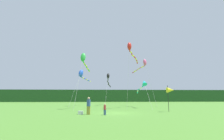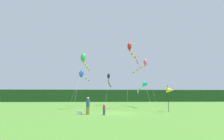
{
  "view_description": "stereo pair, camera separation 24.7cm",
  "coord_description": "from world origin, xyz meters",
  "px_view_note": "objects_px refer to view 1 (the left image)",
  "views": [
    {
      "loc": [
        -1.5,
        -19.56,
        1.83
      ],
      "look_at": [
        0.0,
        6.0,
        5.96
      ],
      "focal_mm": 26.8,
      "sensor_mm": 36.0,
      "label": 1
    },
    {
      "loc": [
        -1.26,
        -19.57,
        1.83
      ],
      "look_at": [
        0.0,
        6.0,
        5.96
      ],
      "focal_mm": 26.8,
      "sensor_mm": 36.0,
      "label": 2
    }
  ],
  "objects_px": {
    "kite_red": "(131,49)",
    "kite_cyan": "(143,84)",
    "banner_flag_pole": "(170,90)",
    "kite_rainbow": "(143,64)",
    "kite_green": "(84,59)",
    "person_adult": "(89,105)",
    "kite_black": "(108,78)",
    "kite_blue": "(82,74)",
    "person_child": "(105,109)",
    "cooler_box": "(81,113)"
  },
  "relations": [
    {
      "from": "kite_blue",
      "to": "kite_red",
      "type": "bearing_deg",
      "value": -43.93
    },
    {
      "from": "banner_flag_pole",
      "to": "kite_blue",
      "type": "bearing_deg",
      "value": 131.99
    },
    {
      "from": "kite_cyan",
      "to": "kite_blue",
      "type": "xyz_separation_m",
      "value": [
        -11.5,
        6.64,
        2.55
      ]
    },
    {
      "from": "kite_red",
      "to": "kite_rainbow",
      "type": "height_order",
      "value": "kite_red"
    },
    {
      "from": "kite_rainbow",
      "to": "kite_green",
      "type": "distance_m",
      "value": 12.82
    },
    {
      "from": "person_adult",
      "to": "banner_flag_pole",
      "type": "distance_m",
      "value": 10.55
    },
    {
      "from": "person_child",
      "to": "banner_flag_pole",
      "type": "height_order",
      "value": "banner_flag_pole"
    },
    {
      "from": "kite_black",
      "to": "kite_cyan",
      "type": "distance_m",
      "value": 10.58
    },
    {
      "from": "banner_flag_pole",
      "to": "kite_black",
      "type": "distance_m",
      "value": 18.34
    },
    {
      "from": "person_adult",
      "to": "kite_red",
      "type": "relative_size",
      "value": 0.17
    },
    {
      "from": "cooler_box",
      "to": "kite_red",
      "type": "relative_size",
      "value": 0.05
    },
    {
      "from": "kite_red",
      "to": "kite_cyan",
      "type": "distance_m",
      "value": 6.48
    },
    {
      "from": "person_child",
      "to": "cooler_box",
      "type": "height_order",
      "value": "person_child"
    },
    {
      "from": "kite_green",
      "to": "cooler_box",
      "type": "bearing_deg",
      "value": -84.77
    },
    {
      "from": "person_child",
      "to": "kite_blue",
      "type": "relative_size",
      "value": 0.14
    },
    {
      "from": "cooler_box",
      "to": "kite_green",
      "type": "relative_size",
      "value": 0.06
    },
    {
      "from": "kite_black",
      "to": "kite_cyan",
      "type": "relative_size",
      "value": 1.3
    },
    {
      "from": "kite_green",
      "to": "kite_cyan",
      "type": "distance_m",
      "value": 11.02
    },
    {
      "from": "kite_black",
      "to": "banner_flag_pole",
      "type": "bearing_deg",
      "value": -66.15
    },
    {
      "from": "cooler_box",
      "to": "kite_blue",
      "type": "bearing_deg",
      "value": 97.17
    },
    {
      "from": "person_child",
      "to": "kite_green",
      "type": "bearing_deg",
      "value": 110.65
    },
    {
      "from": "kite_rainbow",
      "to": "kite_cyan",
      "type": "relative_size",
      "value": 1.11
    },
    {
      "from": "banner_flag_pole",
      "to": "kite_green",
      "type": "relative_size",
      "value": 0.37
    },
    {
      "from": "banner_flag_pole",
      "to": "kite_green",
      "type": "bearing_deg",
      "value": 154.83
    },
    {
      "from": "person_adult",
      "to": "banner_flag_pole",
      "type": "height_order",
      "value": "banner_flag_pole"
    },
    {
      "from": "banner_flag_pole",
      "to": "kite_rainbow",
      "type": "distance_m",
      "value": 13.03
    },
    {
      "from": "person_child",
      "to": "kite_blue",
      "type": "xyz_separation_m",
      "value": [
        -4.68,
        17.7,
        5.97
      ]
    },
    {
      "from": "kite_cyan",
      "to": "banner_flag_pole",
      "type": "bearing_deg",
      "value": -78.98
    },
    {
      "from": "kite_red",
      "to": "kite_rainbow",
      "type": "relative_size",
      "value": 1.15
    },
    {
      "from": "person_adult",
      "to": "kite_green",
      "type": "height_order",
      "value": "kite_green"
    },
    {
      "from": "kite_red",
      "to": "person_child",
      "type": "bearing_deg",
      "value": -115.87
    },
    {
      "from": "banner_flag_pole",
      "to": "kite_blue",
      "type": "relative_size",
      "value": 0.4
    },
    {
      "from": "cooler_box",
      "to": "kite_black",
      "type": "xyz_separation_m",
      "value": [
        3.61,
        18.94,
        5.81
      ]
    },
    {
      "from": "person_child",
      "to": "banner_flag_pole",
      "type": "xyz_separation_m",
      "value": [
        8.35,
        3.23,
        2.02
      ]
    },
    {
      "from": "banner_flag_pole",
      "to": "kite_cyan",
      "type": "distance_m",
      "value": 8.1
    },
    {
      "from": "kite_blue",
      "to": "person_child",
      "type": "bearing_deg",
      "value": -75.2
    },
    {
      "from": "person_child",
      "to": "kite_cyan",
      "type": "bearing_deg",
      "value": 58.34
    },
    {
      "from": "kite_red",
      "to": "kite_rainbow",
      "type": "xyz_separation_m",
      "value": [
        3.53,
        5.97,
        -1.37
      ]
    },
    {
      "from": "banner_flag_pole",
      "to": "person_child",
      "type": "bearing_deg",
      "value": -158.85
    },
    {
      "from": "kite_black",
      "to": "kite_blue",
      "type": "distance_m",
      "value": 6.11
    },
    {
      "from": "person_adult",
      "to": "kite_blue",
      "type": "xyz_separation_m",
      "value": [
        -2.97,
        17.21,
        5.6
      ]
    },
    {
      "from": "person_child",
      "to": "kite_black",
      "type": "relative_size",
      "value": 0.1
    },
    {
      "from": "person_adult",
      "to": "kite_rainbow",
      "type": "relative_size",
      "value": 0.19
    },
    {
      "from": "person_child",
      "to": "kite_red",
      "type": "xyz_separation_m",
      "value": [
        4.36,
        9.0,
        9.05
      ]
    },
    {
      "from": "kite_black",
      "to": "kite_red",
      "type": "bearing_deg",
      "value": -72.88
    },
    {
      "from": "kite_green",
      "to": "kite_cyan",
      "type": "bearing_deg",
      "value": 13.22
    },
    {
      "from": "person_child",
      "to": "kite_rainbow",
      "type": "xyz_separation_m",
      "value": [
        7.9,
        14.96,
        7.68
      ]
    },
    {
      "from": "kite_cyan",
      "to": "kite_black",
      "type": "bearing_deg",
      "value": 123.65
    },
    {
      "from": "person_adult",
      "to": "kite_red",
      "type": "distance_m",
      "value": 13.58
    },
    {
      "from": "kite_black",
      "to": "kite_blue",
      "type": "height_order",
      "value": "kite_blue"
    }
  ]
}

